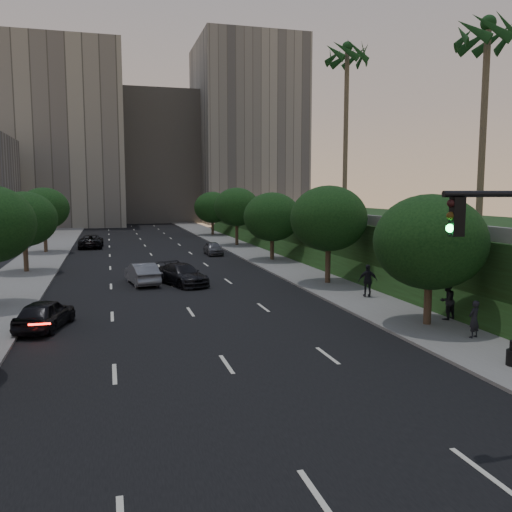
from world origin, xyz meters
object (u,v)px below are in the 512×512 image
object	(u,v)px
sedan_far_right	(213,248)
pedestrian_c	(368,281)
sedan_near_left	(45,314)
pedestrian_a	(474,319)
sedan_mid_left	(142,274)
pedestrian_b	(447,300)
sedan_far_left	(91,241)
sedan_near_right	(182,275)

from	to	relation	value
sedan_far_right	pedestrian_c	world-z (taller)	pedestrian_c
pedestrian_c	sedan_near_left	bearing A→B (deg)	22.36
sedan_far_right	pedestrian_a	bearing A→B (deg)	-82.18
sedan_mid_left	sedan_far_right	bearing A→B (deg)	-125.73
sedan_near_left	pedestrian_b	xyz separation A→B (m)	(18.71, -3.73, 0.37)
sedan_far_left	sedan_near_right	distance (m)	27.57
sedan_near_left	sedan_far_right	xyz separation A→B (m)	(13.00, 26.79, -0.06)
sedan_mid_left	sedan_far_left	bearing A→B (deg)	-90.00
sedan_far_left	pedestrian_a	bearing A→B (deg)	112.89
sedan_mid_left	sedan_far_left	size ratio (longest dim) A/B	0.83
pedestrian_a	sedan_far_right	bearing A→B (deg)	-102.37
sedan_near_right	pedestrian_a	bearing A→B (deg)	-78.41
sedan_near_left	pedestrian_c	size ratio (longest dim) A/B	2.20
sedan_far_left	pedestrian_b	size ratio (longest dim) A/B	2.90
sedan_near_right	pedestrian_a	size ratio (longest dim) A/B	3.09
sedan_mid_left	pedestrian_b	size ratio (longest dim) A/B	2.41
sedan_near_left	pedestrian_b	bearing A→B (deg)	-175.56
sedan_far_right	sedan_mid_left	bearing A→B (deg)	-117.15
pedestrian_a	pedestrian_c	xyz separation A→B (m)	(-0.19, 9.40, 0.15)
sedan_mid_left	sedan_near_right	xyz separation A→B (m)	(2.62, -0.97, -0.03)
sedan_far_left	pedestrian_a	distance (m)	46.94
sedan_near_left	sedan_far_left	size ratio (longest dim) A/B	0.77
sedan_far_right	pedestrian_b	bearing A→B (deg)	-79.76
sedan_near_right	pedestrian_c	world-z (taller)	pedestrian_c
sedan_far_left	sedan_far_right	distance (m)	15.68
sedan_near_right	sedan_far_right	world-z (taller)	sedan_near_right
sedan_mid_left	sedan_far_right	size ratio (longest dim) A/B	1.17
sedan_near_left	pedestrian_c	xyz separation A→B (m)	(17.64, 2.48, 0.39)
sedan_near_right	pedestrian_b	distance (m)	17.72
sedan_near_right	pedestrian_b	xyz separation A→B (m)	(11.00, -13.89, 0.37)
sedan_mid_left	pedestrian_a	world-z (taller)	pedestrian_a
sedan_far_right	pedestrian_c	bearing A→B (deg)	-79.54
pedestrian_a	sedan_mid_left	bearing A→B (deg)	-75.31
sedan_near_right	pedestrian_b	world-z (taller)	pedestrian_b
sedan_far_right	pedestrian_b	xyz separation A→B (m)	(5.71, -30.52, 0.43)
sedan_mid_left	pedestrian_b	bearing A→B (deg)	123.56
pedestrian_a	pedestrian_b	world-z (taller)	pedestrian_b
pedestrian_a	sedan_far_left	bearing A→B (deg)	-89.57
pedestrian_b	sedan_mid_left	bearing A→B (deg)	-65.69
sedan_near_right	sedan_far_right	xyz separation A→B (m)	(5.29, 16.62, -0.06)
pedestrian_b	pedestrian_c	xyz separation A→B (m)	(-1.07, 6.21, 0.01)
pedestrian_c	sedan_near_right	bearing A→B (deg)	-23.37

